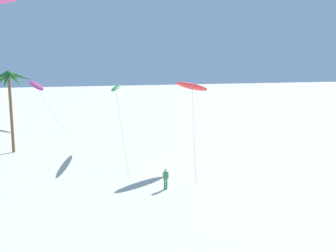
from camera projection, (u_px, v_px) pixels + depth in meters
palm_tree_3 at (9, 83)px, 41.02m from camera, size 4.59×4.43×8.82m
flying_kite_1 at (116, 88)px, 41.41m from camera, size 2.60×13.06×7.51m
flying_kite_2 at (192, 86)px, 36.11m from camera, size 4.47×7.48×8.24m
flying_kite_3 at (36, 86)px, 59.41m from camera, size 5.28×11.87×7.04m
person_foreground_walker at (166, 178)px, 29.83m from camera, size 0.51×0.23×1.65m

